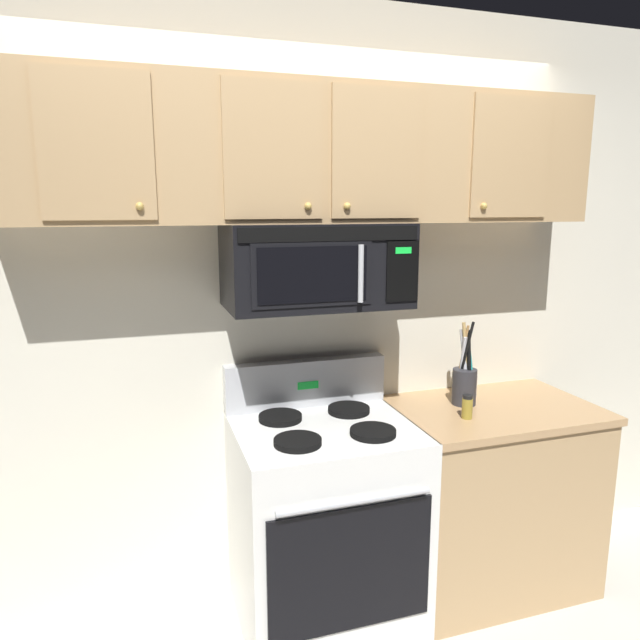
# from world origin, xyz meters

# --- Properties ---
(back_wall) EXTENTS (5.20, 0.10, 2.70)m
(back_wall) POSITION_xyz_m (0.00, 0.79, 1.35)
(back_wall) COLOR silver
(back_wall) RESTS_ON ground_plane
(stove_range) EXTENTS (0.76, 0.69, 1.12)m
(stove_range) POSITION_xyz_m (0.00, 0.42, 0.47)
(stove_range) COLOR white
(stove_range) RESTS_ON ground_plane
(over_range_microwave) EXTENTS (0.76, 0.43, 0.35)m
(over_range_microwave) POSITION_xyz_m (-0.00, 0.54, 1.58)
(over_range_microwave) COLOR black
(upper_cabinets) EXTENTS (2.50, 0.36, 0.55)m
(upper_cabinets) POSITION_xyz_m (-0.00, 0.57, 2.02)
(upper_cabinets) COLOR tan
(counter_segment) EXTENTS (0.93, 0.65, 0.90)m
(counter_segment) POSITION_xyz_m (0.84, 0.43, 0.45)
(counter_segment) COLOR tan
(counter_segment) RESTS_ON ground_plane
(utensil_crock_charcoal) EXTENTS (0.11, 0.11, 0.40)m
(utensil_crock_charcoal) POSITION_xyz_m (0.72, 0.50, 1.01)
(utensil_crock_charcoal) COLOR #2D2D33
(utensil_crock_charcoal) RESTS_ON counter_segment
(salt_shaker) EXTENTS (0.04, 0.04, 0.12)m
(salt_shaker) POSITION_xyz_m (0.82, 0.58, 0.96)
(salt_shaker) COLOR white
(salt_shaker) RESTS_ON counter_segment
(spice_jar) EXTENTS (0.05, 0.05, 0.11)m
(spice_jar) POSITION_xyz_m (0.63, 0.33, 0.95)
(spice_jar) COLOR olive
(spice_jar) RESTS_ON counter_segment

